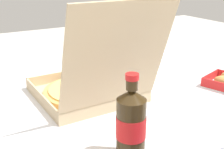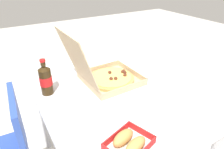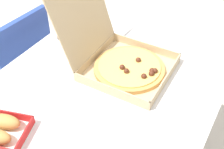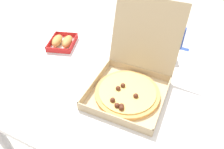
% 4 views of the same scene
% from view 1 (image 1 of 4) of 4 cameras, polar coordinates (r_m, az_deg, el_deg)
% --- Properties ---
extents(dining_table, '(1.15, 0.90, 0.74)m').
position_cam_1_polar(dining_table, '(1.17, 1.25, -7.33)').
color(dining_table, white).
rests_on(dining_table, ground_plane).
extents(pizza_box_open, '(0.36, 0.47, 0.37)m').
position_cam_1_polar(pizza_box_open, '(1.07, -4.22, -2.20)').
color(pizza_box_open, tan).
rests_on(pizza_box_open, dining_table).
extents(cola_bottle, '(0.07, 0.07, 0.22)m').
position_cam_1_polar(cola_bottle, '(0.73, 3.65, -9.47)').
color(cola_bottle, '#33230F').
rests_on(cola_bottle, dining_table).
extents(paper_menu, '(0.25, 0.23, 0.00)m').
position_cam_1_polar(paper_menu, '(1.38, 11.65, 0.37)').
color(paper_menu, white).
rests_on(paper_menu, dining_table).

